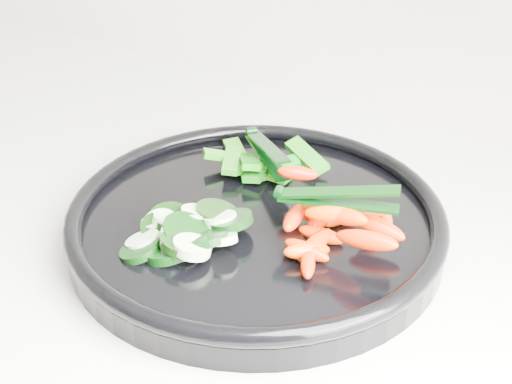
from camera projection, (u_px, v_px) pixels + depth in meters
The scene contains 7 objects.
counter at pixel (5, 346), 1.24m from camera, with size 2.02×0.62×0.93m.
veggie_tray at pixel (256, 222), 0.71m from camera, with size 0.38×0.38×0.04m.
cucumber_pile at pixel (182, 230), 0.67m from camera, with size 0.12×0.13×0.04m.
carrot_pile at pixel (334, 224), 0.66m from camera, with size 0.16×0.15×0.05m.
pepper_pile at pixel (261, 164), 0.78m from camera, with size 0.14×0.10×0.04m.
tong_carrot at pixel (334, 197), 0.64m from camera, with size 0.11×0.05×0.02m.
tong_pepper at pixel (266, 150), 0.77m from camera, with size 0.10×0.08×0.02m.
Camera 1 is at (0.88, 1.17, 1.34)m, focal length 50.00 mm.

